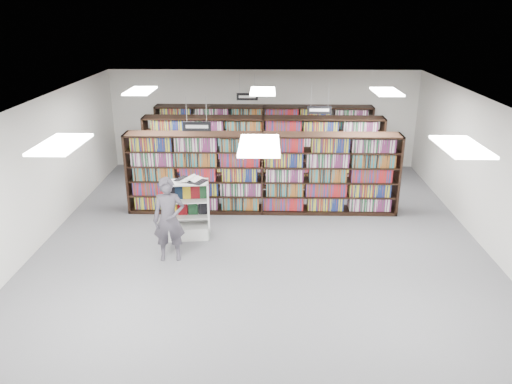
{
  "coord_description": "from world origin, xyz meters",
  "views": [
    {
      "loc": [
        0.12,
        -10.22,
        5.13
      ],
      "look_at": [
        -0.13,
        0.5,
        1.1
      ],
      "focal_mm": 35.0,
      "sensor_mm": 36.0,
      "label": 1
    }
  ],
  "objects_px": {
    "endcap_display": "(188,218)",
    "open_book": "(191,179)",
    "bookshelf_row_near": "(262,173)",
    "shopper": "(169,220)"
  },
  "relations": [
    {
      "from": "open_book",
      "to": "bookshelf_row_near",
      "type": "bearing_deg",
      "value": 69.0
    },
    {
      "from": "endcap_display",
      "to": "shopper",
      "type": "relative_size",
      "value": 0.76
    },
    {
      "from": "bookshelf_row_near",
      "to": "shopper",
      "type": "height_order",
      "value": "bookshelf_row_near"
    },
    {
      "from": "endcap_display",
      "to": "open_book",
      "type": "distance_m",
      "value": 0.95
    },
    {
      "from": "shopper",
      "to": "bookshelf_row_near",
      "type": "bearing_deg",
      "value": 48.25
    },
    {
      "from": "endcap_display",
      "to": "open_book",
      "type": "relative_size",
      "value": 1.76
    },
    {
      "from": "bookshelf_row_near",
      "to": "open_book",
      "type": "relative_size",
      "value": 8.85
    },
    {
      "from": "bookshelf_row_near",
      "to": "open_book",
      "type": "bearing_deg",
      "value": -135.92
    },
    {
      "from": "open_book",
      "to": "endcap_display",
      "type": "bearing_deg",
      "value": -135.8
    },
    {
      "from": "bookshelf_row_near",
      "to": "open_book",
      "type": "distance_m",
      "value": 2.28
    }
  ]
}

